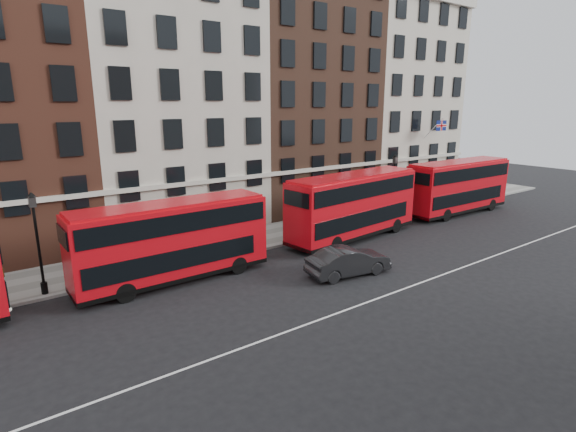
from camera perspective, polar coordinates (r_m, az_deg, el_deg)
ground at (r=23.29m, az=3.09°, el=-10.41°), size 120.00×120.00×0.00m
pavement at (r=31.51m, az=-9.17°, el=-3.77°), size 80.00×5.00×0.15m
kerb at (r=29.41m, az=-6.90°, el=-4.99°), size 80.00×0.30×0.16m
road_centre_line at (r=21.94m, az=6.49°, el=-12.09°), size 70.00×0.12×0.01m
building_terrace at (r=36.64m, az=-15.78°, el=14.53°), size 64.00×11.95×22.00m
bus_b at (r=25.34m, az=-14.56°, el=-2.95°), size 10.76×2.67×4.51m
bus_c at (r=32.76m, az=8.29°, el=1.46°), size 11.56×3.81×4.77m
bus_d at (r=42.77m, az=20.80°, el=3.63°), size 11.32×2.93×4.73m
car_front at (r=26.20m, az=7.70°, el=-5.72°), size 5.21×2.51×1.65m
lamp_post_left at (r=25.68m, az=-29.21°, el=-2.57°), size 0.44×0.44×5.33m
lamp_post_right at (r=39.53m, az=13.30°, el=4.17°), size 0.44×0.44×5.33m
traffic_light at (r=43.58m, az=18.49°, el=3.88°), size 0.25×0.45×3.27m
iron_railings at (r=33.24m, az=-10.96°, el=-1.86°), size 6.60×0.06×1.00m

